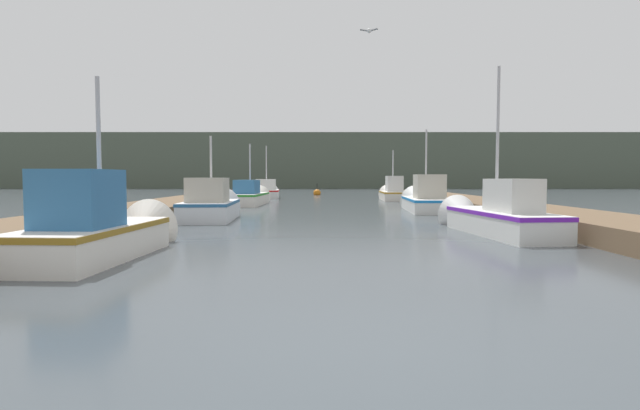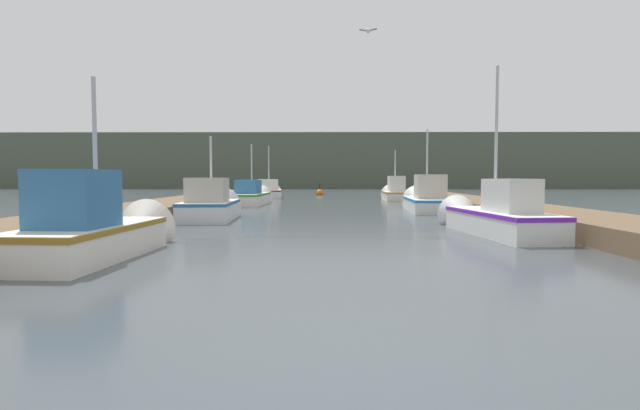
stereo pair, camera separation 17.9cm
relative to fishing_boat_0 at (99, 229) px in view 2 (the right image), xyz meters
name	(u,v)px [view 2 (the right image)]	position (x,y,z in m)	size (l,w,h in m)	color
ground_plane	(349,360)	(4.48, -5.32, -0.52)	(200.00, 200.00, 0.00)	#3D4449
dock_left	(161,208)	(-2.34, 10.68, -0.27)	(2.76, 40.00, 0.49)	brown
dock_right	(500,208)	(11.30, 10.68, -0.27)	(2.76, 40.00, 0.49)	brown
distant_shore_ridge	(326,162)	(4.48, 64.16, 3.18)	(120.00, 16.00, 7.40)	#4C5647
fishing_boat_0	(99,229)	(0.00, 0.00, 0.00)	(1.65, 4.54, 3.71)	silver
fishing_boat_1	(492,216)	(8.75, 3.95, -0.05)	(1.82, 5.40, 4.69)	silver
fishing_boat_2	(212,205)	(0.24, 8.45, -0.01)	(1.85, 4.54, 3.40)	silver
fishing_boat_3	(426,200)	(8.84, 13.23, -0.05)	(1.97, 5.91, 4.12)	silver
fishing_boat_4	(252,196)	(0.28, 18.08, -0.06)	(1.69, 5.90, 3.70)	silver
fishing_boat_5	(394,193)	(8.88, 23.57, -0.04)	(1.60, 4.98, 3.67)	silver
fishing_boat_6	(269,192)	(0.16, 27.44, -0.10)	(2.10, 5.28, 4.32)	silver
mooring_piling_0	(393,189)	(9.96, 32.02, -0.01)	(0.28, 0.28, 0.99)	#473523
mooring_piling_1	(531,206)	(10.02, 4.56, 0.19)	(0.27, 0.27, 1.40)	#473523
channel_buoy	(320,193)	(3.85, 32.54, -0.34)	(0.62, 0.62, 1.12)	#BF6513
seagull_lead	(368,31)	(5.61, 6.26, 5.49)	(0.56, 0.30, 0.12)	white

